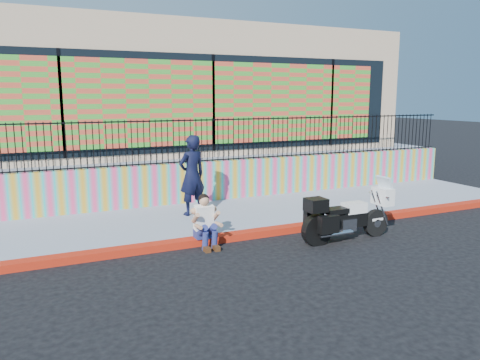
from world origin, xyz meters
TOP-DOWN VIEW (x-y plane):
  - ground at (0.00, 0.00)m, footprint 90.00×90.00m
  - red_curb at (0.00, 0.00)m, footprint 16.00×0.30m
  - sidewalk at (0.00, 1.65)m, footprint 16.00×3.00m
  - mural_wall at (0.00, 3.25)m, footprint 16.00×0.20m
  - metal_fence at (0.00, 3.25)m, footprint 15.80×0.04m
  - elevated_platform at (0.00, 8.35)m, footprint 16.00×10.00m
  - storefront_building at (0.00, 8.13)m, footprint 14.00×8.06m
  - police_motorcycle at (0.97, -1.05)m, footprint 2.13×0.71m
  - police_officer at (-1.45, 1.91)m, footprint 0.82×0.64m
  - seated_man at (-1.88, -0.22)m, footprint 0.54×0.71m

SIDE VIEW (x-z plane):
  - ground at x=0.00m, z-range 0.00..0.00m
  - red_curb at x=0.00m, z-range 0.00..0.15m
  - sidewalk at x=0.00m, z-range 0.00..0.15m
  - seated_man at x=-1.88m, z-range -0.08..0.98m
  - police_motorcycle at x=0.97m, z-range -0.11..1.22m
  - elevated_platform at x=0.00m, z-range 0.00..1.25m
  - mural_wall at x=0.00m, z-range 0.15..1.25m
  - police_officer at x=-1.45m, z-range 0.15..2.13m
  - metal_fence at x=0.00m, z-range 1.25..2.45m
  - storefront_building at x=0.00m, z-range 1.25..5.25m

